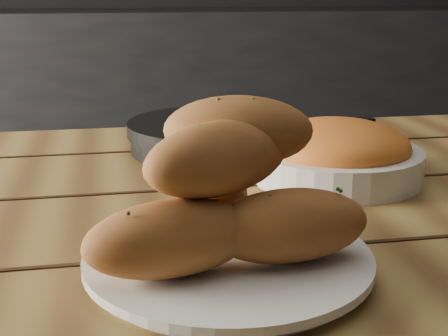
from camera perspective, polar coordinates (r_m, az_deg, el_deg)
counter at (r=2.78m, az=-8.80°, el=4.75°), size 2.80×0.60×0.90m
table at (r=0.72m, az=-3.04°, el=-11.44°), size 1.54×0.96×0.75m
plate at (r=0.56m, az=0.38°, el=-8.54°), size 0.25×0.25×0.02m
bread_rolls at (r=0.54m, az=0.18°, el=-2.11°), size 0.25×0.21×0.13m
skillet at (r=0.96m, az=-0.84°, el=3.04°), size 0.40×0.26×0.05m
bowl at (r=0.83m, az=10.28°, el=1.32°), size 0.22×0.22×0.08m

